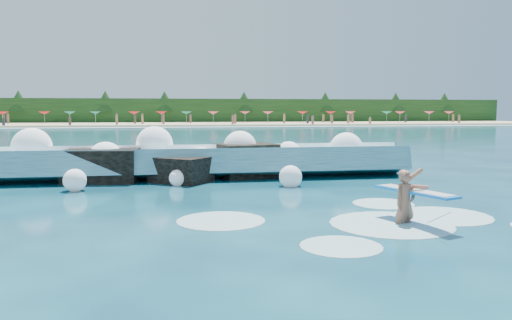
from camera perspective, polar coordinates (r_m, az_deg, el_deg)
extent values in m
plane|color=#072A3F|center=(13.50, -4.84, -6.02)|extent=(200.00, 200.00, 0.00)
cube|color=tan|center=(91.21, -9.25, 4.05)|extent=(140.00, 20.00, 0.40)
cube|color=silver|center=(80.22, -9.14, 3.72)|extent=(140.00, 5.00, 0.08)
cube|color=black|center=(101.17, -9.35, 5.51)|extent=(140.00, 4.00, 5.00)
cube|color=teal|center=(20.41, -9.44, -0.72)|extent=(19.25, 2.93, 1.61)
cube|color=white|center=(21.16, -9.48, 0.82)|extent=(19.25, 1.36, 0.75)
cube|color=black|center=(20.22, -17.13, -0.87)|extent=(2.93, 2.32, 1.47)
cube|color=black|center=(19.29, -8.54, -1.33)|extent=(2.59, 2.51, 1.13)
cube|color=black|center=(20.70, -1.14, -0.34)|extent=(2.70, 2.39, 1.59)
imported|color=#A3634C|center=(12.36, 16.67, -4.82)|extent=(0.67, 0.53, 1.62)
cube|color=#0D78E6|center=(12.49, 17.75, -3.45)|extent=(1.23, 2.25, 0.06)
cube|color=silver|center=(12.48, 17.76, -3.39)|extent=(1.08, 2.05, 0.06)
cylinder|color=black|center=(11.43, 20.17, -6.21)|extent=(0.01, 0.91, 0.43)
sphere|color=white|center=(21.52, -24.23, 1.33)|extent=(1.53, 1.53, 1.53)
sphere|color=white|center=(20.51, -16.79, 0.07)|extent=(1.39, 1.39, 1.39)
sphere|color=white|center=(21.07, -11.52, 1.76)|extent=(1.51, 1.51, 1.51)
sphere|color=white|center=(20.22, -6.21, -0.13)|extent=(1.14, 1.14, 1.14)
sphere|color=white|center=(21.00, -1.84, 1.41)|extent=(1.43, 1.43, 1.43)
sphere|color=white|center=(21.20, 3.75, 0.66)|extent=(1.10, 1.10, 1.10)
sphere|color=white|center=(21.35, 10.27, 1.24)|extent=(1.40, 1.40, 1.40)
sphere|color=white|center=(18.04, -20.00, -2.20)|extent=(0.78, 0.78, 0.78)
sphere|color=white|center=(18.45, -8.98, -2.05)|extent=(0.61, 0.61, 0.61)
sphere|color=white|center=(18.07, 3.97, -1.94)|extent=(0.84, 0.84, 0.84)
ellipsoid|color=silver|center=(12.56, 15.17, -7.09)|extent=(3.00, 3.00, 0.15)
ellipsoid|color=silver|center=(10.38, 9.68, -9.68)|extent=(1.71, 1.71, 0.09)
ellipsoid|color=silver|center=(13.94, 20.62, -5.99)|extent=(2.48, 2.48, 0.12)
ellipsoid|color=silver|center=(12.54, -4.03, -6.92)|extent=(2.25, 2.25, 0.11)
ellipsoid|color=silver|center=(15.20, 14.33, -4.85)|extent=(1.81, 1.81, 0.09)
cone|color=red|center=(94.93, -27.00, 4.80)|extent=(2.00, 2.00, 0.50)
cone|color=red|center=(96.76, -23.04, 4.98)|extent=(2.00, 2.00, 0.50)
cone|color=#137C6F|center=(96.08, -20.52, 5.07)|extent=(2.00, 2.00, 0.50)
cone|color=#137C6F|center=(95.75, -17.89, 5.15)|extent=(2.00, 2.00, 0.50)
cone|color=red|center=(92.52, -13.78, 5.25)|extent=(2.00, 2.00, 0.50)
cone|color=red|center=(93.01, -10.77, 5.32)|extent=(2.00, 2.00, 0.50)
cone|color=#137C6F|center=(92.85, -7.98, 5.36)|extent=(2.00, 2.00, 0.50)
cone|color=#D83F64|center=(91.15, -4.91, 5.39)|extent=(2.00, 2.00, 0.50)
cone|color=#D83F64|center=(95.94, -1.27, 5.43)|extent=(2.00, 2.00, 0.50)
cone|color=#D83F64|center=(93.45, 1.35, 5.42)|extent=(2.00, 2.00, 0.50)
cone|color=red|center=(95.41, 5.34, 5.40)|extent=(2.00, 2.00, 0.50)
cone|color=red|center=(98.60, 8.51, 5.37)|extent=(2.00, 2.00, 0.50)
cone|color=#D83F64|center=(98.70, 10.72, 5.34)|extent=(2.00, 2.00, 0.50)
cone|color=#137C6F|center=(100.62, 14.70, 5.26)|extent=(2.00, 2.00, 0.50)
cone|color=#D83F64|center=(102.35, 16.13, 5.22)|extent=(2.00, 2.00, 0.50)
cone|color=#D83F64|center=(104.15, 19.18, 5.14)|extent=(2.00, 2.00, 0.50)
cone|color=#D83F64|center=(107.42, 21.18, 5.08)|extent=(2.00, 2.00, 0.50)
cube|color=#3F332D|center=(87.36, -20.67, 4.32)|extent=(0.35, 0.22, 1.54)
cube|color=#8C664C|center=(91.32, 13.26, 4.55)|extent=(0.35, 0.22, 1.44)
cube|color=#262633|center=(95.42, 4.01, 4.72)|extent=(0.35, 0.22, 1.41)
cube|color=brown|center=(89.89, 8.68, 4.65)|extent=(0.35, 0.22, 1.51)
cube|color=#3F332D|center=(95.32, -15.55, 4.54)|extent=(0.35, 0.22, 1.45)
cube|color=#8C664C|center=(85.95, -7.17, 4.58)|extent=(0.35, 0.22, 1.38)
cube|color=#262633|center=(95.12, -15.82, 4.53)|extent=(0.35, 0.22, 1.43)
cube|color=brown|center=(92.93, -13.46, 4.59)|extent=(0.35, 0.22, 1.50)
cube|color=#3F332D|center=(94.95, 17.30, 4.53)|extent=(0.35, 0.22, 1.57)
cube|color=#8C664C|center=(81.60, -6.95, 4.33)|extent=(0.35, 0.22, 1.48)
cube|color=#262633|center=(97.89, 3.83, 4.77)|extent=(0.35, 0.22, 1.48)
cube|color=brown|center=(93.35, -20.47, 4.42)|extent=(0.35, 0.22, 1.60)
cube|color=#8C664C|center=(85.99, -12.11, 4.52)|extent=(0.35, 0.22, 1.46)
cube|color=#262633|center=(95.49, -20.70, 4.41)|extent=(0.35, 0.22, 1.53)
cube|color=brown|center=(89.02, -15.56, 4.52)|extent=(0.35, 0.22, 1.58)
cube|color=#8C664C|center=(85.78, 3.15, 4.60)|extent=(0.35, 0.22, 1.36)
cube|color=#3F332D|center=(87.79, 11.09, 4.36)|extent=(0.35, 0.22, 1.47)
cube|color=brown|center=(93.91, -14.86, 4.59)|extent=(0.35, 0.22, 1.59)
cube|color=#3F332D|center=(87.27, -0.38, 4.71)|extent=(0.35, 0.22, 1.60)
cube|color=#8C664C|center=(94.63, -27.16, 4.12)|extent=(0.35, 0.22, 1.46)
cube|color=#262633|center=(102.20, 18.76, 4.53)|extent=(0.35, 0.22, 1.53)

